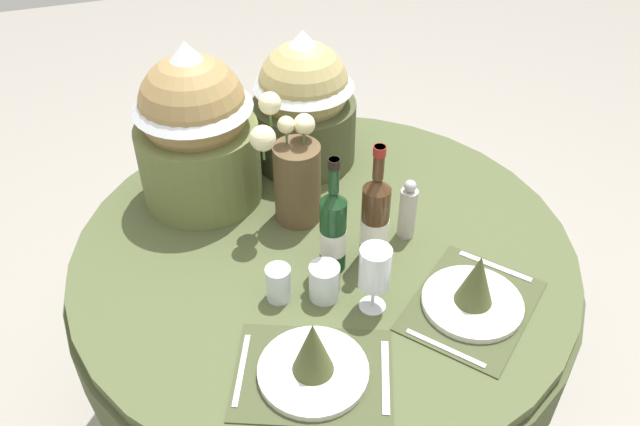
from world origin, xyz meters
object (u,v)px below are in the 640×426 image
Objects in this scene: wine_bottle_left at (375,219)px; wine_glass_right at (375,269)px; dining_table at (324,277)px; gift_tub_back_left at (195,120)px; pepper_mill at (408,211)px; place_setting_left at (313,361)px; wine_bottle_centre at (333,230)px; tumbler_near_left at (324,282)px; tumbler_near_right at (278,283)px; place_setting_right at (474,292)px; flower_vase at (295,173)px; gift_tub_back_centre at (304,95)px.

wine_bottle_left reaches higher than wine_glass_right.
gift_tub_back_left reaches higher than dining_table.
wine_bottle_left is at bearing -153.98° from pepper_mill.
wine_bottle_centre is (0.15, 0.31, 0.07)m from place_setting_left.
gift_tub_back_left is (-0.30, 0.56, 0.12)m from wine_glass_right.
dining_table is at bearing 68.35° from place_setting_left.
tumbler_near_left is 1.02× the size of tumbler_near_right.
place_setting_left reaches higher than dining_table.
gift_tub_back_left reaches higher than place_setting_right.
flower_vase is 1.11× the size of wine_bottle_left.
wine_bottle_left reaches higher than place_setting_right.
wine_bottle_centre is 0.49m from gift_tub_back_left.
wine_bottle_left is at bearing 49.54° from place_setting_left.
wine_glass_right reaches higher than tumbler_near_right.
gift_tub_back_centre is (0.23, 0.79, 0.17)m from place_setting_left.
place_setting_left is 1.25× the size of wine_bottle_centre.
place_setting_left is 2.28× the size of wine_glass_right.
pepper_mill is (0.38, 0.36, 0.03)m from place_setting_left.
wine_bottle_centre is at bearing 138.99° from place_setting_right.
gift_tub_back_left reaches higher than place_setting_left.
gift_tub_back_centre reaches higher than dining_table.
pepper_mill reaches higher than tumbler_near_left.
dining_table is 4.09× the size of wine_bottle_centre.
place_setting_left is at bearing -114.41° from tumbler_near_left.
tumbler_near_left is 0.20× the size of gift_tub_back_left.
wine_bottle_left is 1.92× the size of pepper_mill.
wine_glass_right is 1.01× the size of pepper_mill.
wine_bottle_left is at bearing 12.48° from tumbler_near_right.
gift_tub_back_left reaches higher than wine_glass_right.
flower_vase is 0.33m from tumbler_near_left.
dining_table is 3.92× the size of wine_bottle_left.
flower_vase reaches higher than place_setting_left.
pepper_mill is (0.38, 0.12, 0.04)m from tumbler_near_right.
flower_vase is at bearing 98.39° from wine_bottle_centre.
wine_bottle_left reaches higher than pepper_mill.
wine_glass_right is 0.14m from tumbler_near_left.
place_setting_left is at bearing -105.94° from gift_tub_back_centre.
gift_tub_back_centre is (0.33, 0.09, -0.03)m from gift_tub_back_left.
gift_tub_back_left is (-0.20, 0.49, 0.20)m from tumbler_near_left.
wine_glass_right is at bearing -78.55° from flower_vase.
gift_tub_back_centre reaches higher than tumbler_near_right.
place_setting_right reaches higher than tumbler_near_left.
pepper_mill is (0.28, 0.15, 0.03)m from tumbler_near_left.
wine_glass_right is 0.38× the size of gift_tub_back_left.
gift_tub_back_left is at bearing 129.64° from dining_table.
dining_table is at bearing 138.76° from wine_bottle_left.
tumbler_near_right is (-0.13, -0.28, -0.10)m from flower_vase.
place_setting_left is 0.52m from pepper_mill.
wine_bottle_left is at bearing 68.09° from wine_glass_right.
place_setting_left is 4.34× the size of tumbler_near_left.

